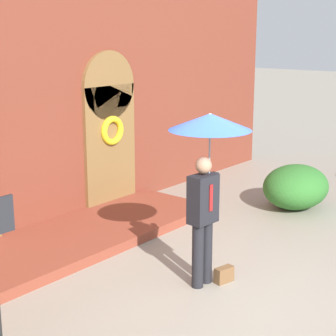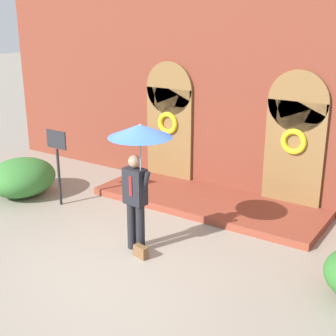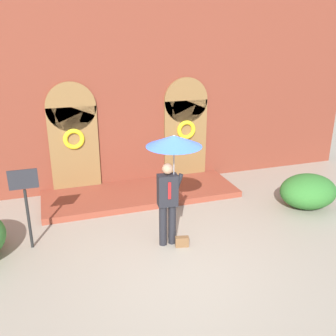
{
  "view_description": "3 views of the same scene",
  "coord_description": "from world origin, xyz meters",
  "px_view_note": "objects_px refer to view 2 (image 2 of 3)",
  "views": [
    {
      "loc": [
        -5.89,
        -3.64,
        3.42
      ],
      "look_at": [
        0.23,
        1.36,
        1.46
      ],
      "focal_mm": 60.0,
      "sensor_mm": 36.0,
      "label": 1
    },
    {
      "loc": [
        4.68,
        -5.58,
        4.1
      ],
      "look_at": [
        -0.17,
        1.71,
        1.22
      ],
      "focal_mm": 50.0,
      "sensor_mm": 36.0,
      "label": 2
    },
    {
      "loc": [
        -2.22,
        -6.07,
        4.21
      ],
      "look_at": [
        0.14,
        1.12,
        1.47
      ],
      "focal_mm": 40.0,
      "sensor_mm": 36.0,
      "label": 3
    }
  ],
  "objects_px": {
    "person_with_umbrella": "(139,150)",
    "handbag": "(141,252)",
    "sign_post": "(57,155)",
    "shrub_left": "(21,177)"
  },
  "relations": [
    {
      "from": "handbag",
      "to": "person_with_umbrella",
      "type": "bearing_deg",
      "value": 140.03
    },
    {
      "from": "sign_post",
      "to": "shrub_left",
      "type": "bearing_deg",
      "value": -176.2
    },
    {
      "from": "sign_post",
      "to": "shrub_left",
      "type": "distance_m",
      "value": 1.4
    },
    {
      "from": "person_with_umbrella",
      "to": "sign_post",
      "type": "relative_size",
      "value": 1.37
    },
    {
      "from": "handbag",
      "to": "shrub_left",
      "type": "distance_m",
      "value": 4.28
    },
    {
      "from": "person_with_umbrella",
      "to": "handbag",
      "type": "distance_m",
      "value": 1.82
    },
    {
      "from": "handbag",
      "to": "sign_post",
      "type": "height_order",
      "value": "sign_post"
    },
    {
      "from": "person_with_umbrella",
      "to": "handbag",
      "type": "height_order",
      "value": "person_with_umbrella"
    },
    {
      "from": "sign_post",
      "to": "person_with_umbrella",
      "type": "bearing_deg",
      "value": -14.9
    },
    {
      "from": "person_with_umbrella",
      "to": "handbag",
      "type": "bearing_deg",
      "value": -52.47
    }
  ]
}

